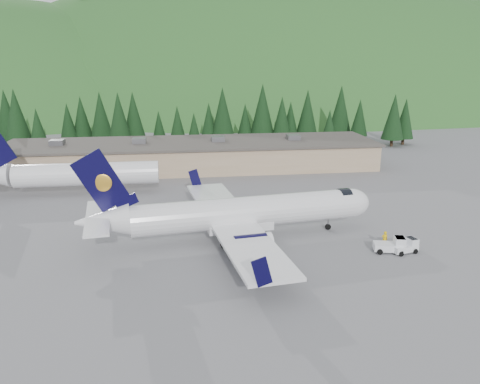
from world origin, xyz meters
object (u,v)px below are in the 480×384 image
object	(u,v)px
baggage_tug_b	(392,245)
baggage_tug_a	(406,246)
ramp_worker	(385,239)
airliner	(238,214)
terminal_building	(192,155)
second_airliner	(68,174)

from	to	relation	value
baggage_tug_b	baggage_tug_a	bearing A→B (deg)	5.58
ramp_worker	airliner	bearing A→B (deg)	-12.87
airliner	terminal_building	distance (m)	38.34
second_airliner	baggage_tug_a	distance (m)	50.72
baggage_tug_b	terminal_building	distance (m)	48.83
airliner	ramp_worker	distance (m)	16.96
second_airliner	ramp_worker	xyz separation A→B (m)	(40.03, -26.92, -2.37)
airliner	second_airliner	bearing A→B (deg)	129.80
airliner	baggage_tug_a	distance (m)	19.19
terminal_building	ramp_worker	xyz separation A→B (m)	(20.11, -42.92, -1.67)
baggage_tug_a	baggage_tug_b	size ratio (longest dim) A/B	0.88
airliner	baggage_tug_b	xyz separation A→B (m)	(16.36, -6.22, -2.33)
second_airliner	terminal_building	world-z (taller)	second_airliner
terminal_building	ramp_worker	size ratio (longest dim) A/B	37.10
baggage_tug_a	baggage_tug_b	bearing A→B (deg)	158.04
ramp_worker	terminal_building	bearing A→B (deg)	-61.24
second_airliner	baggage_tug_a	xyz separation A→B (m)	(41.82, -28.58, -2.63)
second_airliner	ramp_worker	bearing A→B (deg)	-33.92
terminal_building	baggage_tug_b	bearing A→B (deg)	-65.35
baggage_tug_a	ramp_worker	distance (m)	2.46
baggage_tug_b	terminal_building	xyz separation A→B (m)	(-20.35, 44.35, 1.83)
second_airliner	baggage_tug_b	size ratio (longest dim) A/B	7.61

